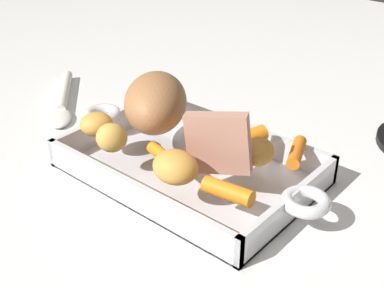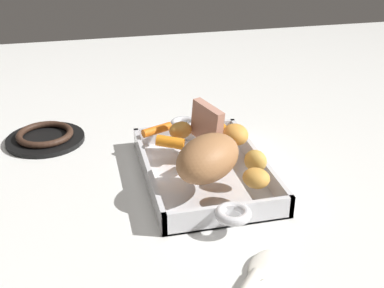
{
  "view_description": "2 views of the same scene",
  "coord_description": "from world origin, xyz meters",
  "px_view_note": "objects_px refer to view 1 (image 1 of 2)",
  "views": [
    {
      "loc": [
        -0.41,
        0.48,
        0.41
      ],
      "look_at": [
        -0.03,
        0.02,
        0.07
      ],
      "focal_mm": 48.16,
      "sensor_mm": 36.0,
      "label": 1
    },
    {
      "loc": [
        0.83,
        -0.23,
        0.51
      ],
      "look_at": [
        -0.0,
        -0.02,
        0.08
      ],
      "focal_mm": 46.31,
      "sensor_mm": 36.0,
      "label": 2
    }
  ],
  "objects_px": {
    "pork_roast": "(156,102)",
    "potato_golden_large": "(97,124)",
    "potato_corner": "(112,138)",
    "roast_slice_thin": "(218,143)",
    "potato_near_roast": "(175,167)",
    "baby_carrot_northwest": "(163,156)",
    "serving_spoon": "(63,101)",
    "potato_golden_small": "(258,151)",
    "roasting_dish": "(190,166)",
    "baby_carrot_center_right": "(228,191)",
    "baby_carrot_short": "(247,138)",
    "baby_carrot_southwest": "(297,152)",
    "baby_carrot_northeast": "(195,141)"
  },
  "relations": [
    {
      "from": "pork_roast",
      "to": "serving_spoon",
      "type": "height_order",
      "value": "pork_roast"
    },
    {
      "from": "baby_carrot_northeast",
      "to": "serving_spoon",
      "type": "distance_m",
      "value": 0.35
    },
    {
      "from": "baby_carrot_northwest",
      "to": "potato_near_roast",
      "type": "relative_size",
      "value": 0.96
    },
    {
      "from": "roast_slice_thin",
      "to": "baby_carrot_northeast",
      "type": "distance_m",
      "value": 0.07
    },
    {
      "from": "baby_carrot_southwest",
      "to": "potato_corner",
      "type": "xyz_separation_m",
      "value": [
        0.21,
        0.15,
        0.01
      ]
    },
    {
      "from": "baby_carrot_short",
      "to": "roast_slice_thin",
      "type": "bearing_deg",
      "value": 96.88
    },
    {
      "from": "baby_carrot_center_right",
      "to": "potato_near_roast",
      "type": "distance_m",
      "value": 0.08
    },
    {
      "from": "roasting_dish",
      "to": "baby_carrot_center_right",
      "type": "bearing_deg",
      "value": 150.62
    },
    {
      "from": "baby_carrot_short",
      "to": "baby_carrot_southwest",
      "type": "relative_size",
      "value": 0.84
    },
    {
      "from": "potato_corner",
      "to": "potato_near_roast",
      "type": "distance_m",
      "value": 0.12
    },
    {
      "from": "serving_spoon",
      "to": "potato_golden_small",
      "type": "bearing_deg",
      "value": 41.82
    },
    {
      "from": "potato_golden_large",
      "to": "serving_spoon",
      "type": "distance_m",
      "value": 0.23
    },
    {
      "from": "roast_slice_thin",
      "to": "baby_carrot_northwest",
      "type": "distance_m",
      "value": 0.08
    },
    {
      "from": "baby_carrot_short",
      "to": "potato_near_roast",
      "type": "height_order",
      "value": "potato_near_roast"
    },
    {
      "from": "roasting_dish",
      "to": "baby_carrot_center_right",
      "type": "height_order",
      "value": "baby_carrot_center_right"
    },
    {
      "from": "pork_roast",
      "to": "potato_near_roast",
      "type": "height_order",
      "value": "pork_roast"
    },
    {
      "from": "pork_roast",
      "to": "potato_golden_large",
      "type": "distance_m",
      "value": 0.09
    },
    {
      "from": "baby_carrot_center_right",
      "to": "potato_near_roast",
      "type": "height_order",
      "value": "potato_near_roast"
    },
    {
      "from": "potato_corner",
      "to": "potato_near_roast",
      "type": "xyz_separation_m",
      "value": [
        -0.12,
        -0.0,
        -0.0
      ]
    },
    {
      "from": "potato_corner",
      "to": "roast_slice_thin",
      "type": "bearing_deg",
      "value": -158.92
    },
    {
      "from": "baby_carrot_northeast",
      "to": "potato_golden_small",
      "type": "distance_m",
      "value": 0.09
    },
    {
      "from": "potato_near_roast",
      "to": "potato_golden_small",
      "type": "relative_size",
      "value": 1.18
    },
    {
      "from": "baby_carrot_center_right",
      "to": "potato_near_roast",
      "type": "xyz_separation_m",
      "value": [
        0.07,
        0.01,
        0.01
      ]
    },
    {
      "from": "baby_carrot_short",
      "to": "baby_carrot_southwest",
      "type": "distance_m",
      "value": 0.07
    },
    {
      "from": "potato_golden_small",
      "to": "roasting_dish",
      "type": "bearing_deg",
      "value": 14.99
    },
    {
      "from": "baby_carrot_southwest",
      "to": "potato_near_roast",
      "type": "relative_size",
      "value": 1.13
    },
    {
      "from": "baby_carrot_northeast",
      "to": "serving_spoon",
      "type": "xyz_separation_m",
      "value": [
        0.34,
        -0.02,
        -0.05
      ]
    },
    {
      "from": "pork_roast",
      "to": "baby_carrot_center_right",
      "type": "xyz_separation_m",
      "value": [
        -0.2,
        0.08,
        -0.03
      ]
    },
    {
      "from": "baby_carrot_short",
      "to": "potato_golden_large",
      "type": "relative_size",
      "value": 1.17
    },
    {
      "from": "baby_carrot_southwest",
      "to": "potato_golden_small",
      "type": "relative_size",
      "value": 1.32
    },
    {
      "from": "roasting_dish",
      "to": "baby_carrot_southwest",
      "type": "relative_size",
      "value": 6.38
    },
    {
      "from": "pork_roast",
      "to": "potato_golden_large",
      "type": "height_order",
      "value": "pork_roast"
    },
    {
      "from": "roasting_dish",
      "to": "baby_carrot_northeast",
      "type": "height_order",
      "value": "baby_carrot_northeast"
    },
    {
      "from": "roast_slice_thin",
      "to": "baby_carrot_short",
      "type": "height_order",
      "value": "roast_slice_thin"
    },
    {
      "from": "pork_roast",
      "to": "baby_carrot_northwest",
      "type": "distance_m",
      "value": 0.11
    },
    {
      "from": "roasting_dish",
      "to": "baby_carrot_northwest",
      "type": "height_order",
      "value": "baby_carrot_northwest"
    },
    {
      "from": "baby_carrot_northwest",
      "to": "potato_golden_small",
      "type": "distance_m",
      "value": 0.13
    },
    {
      "from": "baby_carrot_northwest",
      "to": "potato_golden_small",
      "type": "height_order",
      "value": "potato_golden_small"
    },
    {
      "from": "baby_carrot_northeast",
      "to": "potato_near_roast",
      "type": "xyz_separation_m",
      "value": [
        -0.04,
        0.08,
        0.01
      ]
    },
    {
      "from": "potato_corner",
      "to": "serving_spoon",
      "type": "height_order",
      "value": "potato_corner"
    },
    {
      "from": "roast_slice_thin",
      "to": "potato_near_roast",
      "type": "height_order",
      "value": "roast_slice_thin"
    },
    {
      "from": "roast_slice_thin",
      "to": "baby_carrot_center_right",
      "type": "xyz_separation_m",
      "value": [
        -0.05,
        0.04,
        -0.03
      ]
    },
    {
      "from": "roast_slice_thin",
      "to": "potato_golden_small",
      "type": "bearing_deg",
      "value": -120.1
    },
    {
      "from": "roasting_dish",
      "to": "serving_spoon",
      "type": "height_order",
      "value": "roasting_dish"
    },
    {
      "from": "potato_golden_large",
      "to": "baby_carrot_short",
      "type": "bearing_deg",
      "value": -147.99
    },
    {
      "from": "roast_slice_thin",
      "to": "baby_carrot_center_right",
      "type": "distance_m",
      "value": 0.07
    },
    {
      "from": "baby_carrot_northeast",
      "to": "potato_golden_small",
      "type": "height_order",
      "value": "potato_golden_small"
    },
    {
      "from": "baby_carrot_center_right",
      "to": "potato_corner",
      "type": "xyz_separation_m",
      "value": [
        0.19,
        0.01,
        0.01
      ]
    },
    {
      "from": "potato_corner",
      "to": "serving_spoon",
      "type": "distance_m",
      "value": 0.29
    },
    {
      "from": "potato_golden_small",
      "to": "baby_carrot_northeast",
      "type": "bearing_deg",
      "value": 13.44
    }
  ]
}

